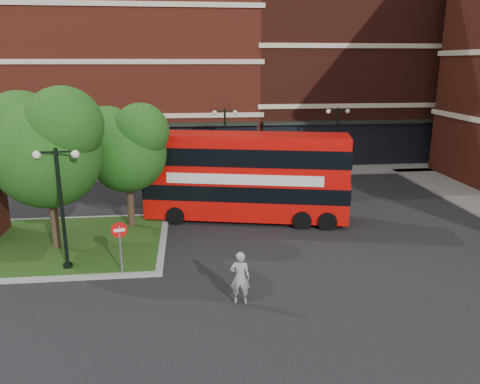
{
  "coord_description": "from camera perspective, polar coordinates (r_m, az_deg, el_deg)",
  "views": [
    {
      "loc": [
        -0.51,
        -17.76,
        8.12
      ],
      "look_at": [
        1.89,
        4.01,
        2.0
      ],
      "focal_mm": 35.0,
      "sensor_mm": 36.0,
      "label": 1
    }
  ],
  "objects": [
    {
      "name": "car_silver",
      "position": [
        34.76,
        -12.03,
        2.91
      ],
      "size": [
        4.06,
        1.72,
        1.37
      ],
      "primitive_type": "imported",
      "rotation": [
        0.0,
        0.0,
        1.55
      ],
      "color": "#A6A9AD",
      "rests_on": "ground"
    },
    {
      "name": "tree_island_east",
      "position": [
        23.36,
        -13.82,
        5.6
      ],
      "size": [
        4.46,
        3.9,
        6.29
      ],
      "color": "#2D2116",
      "rests_on": "ground"
    },
    {
      "name": "bus",
      "position": [
        24.31,
        0.78,
        2.55
      ],
      "size": [
        10.75,
        4.62,
        4.0
      ],
      "rotation": [
        0.0,
        0.0,
        -0.22
      ],
      "color": "red",
      "rests_on": "ground"
    },
    {
      "name": "traffic_island",
      "position": [
        23.5,
        -24.58,
        -5.92
      ],
      "size": [
        12.6,
        7.6,
        0.15
      ],
      "color": "gray",
      "rests_on": "ground"
    },
    {
      "name": "lamp_far_left",
      "position": [
        32.79,
        -1.83,
        6.31
      ],
      "size": [
        1.72,
        0.36,
        5.0
      ],
      "color": "black",
      "rests_on": "ground"
    },
    {
      "name": "pavement_far",
      "position": [
        35.2,
        -5.3,
        2.3
      ],
      "size": [
        44.0,
        3.0,
        0.12
      ],
      "primitive_type": "cube",
      "color": "slate",
      "rests_on": "ground"
    },
    {
      "name": "woman",
      "position": [
        16.34,
        0.01,
        -10.41
      ],
      "size": [
        0.76,
        0.56,
        1.91
      ],
      "primitive_type": "imported",
      "rotation": [
        0.0,
        0.0,
        2.99
      ],
      "color": "gray",
      "rests_on": "ground"
    },
    {
      "name": "lamp_far_right",
      "position": [
        34.34,
        11.68,
        6.42
      ],
      "size": [
        1.72,
        0.36,
        5.0
      ],
      "color": "black",
      "rests_on": "ground"
    },
    {
      "name": "terrace_far_right",
      "position": [
        44.21,
        13.33,
        15.05
      ],
      "size": [
        18.0,
        12.0,
        16.0
      ],
      "primitive_type": "cube",
      "color": "#471911",
      "rests_on": "ground"
    },
    {
      "name": "terrace_far_left",
      "position": [
        42.44,
        -16.94,
        13.45
      ],
      "size": [
        26.0,
        12.0,
        14.0
      ],
      "primitive_type": "cube",
      "color": "maroon",
      "rests_on": "ground"
    },
    {
      "name": "lamp_island",
      "position": [
        19.38,
        -20.95,
        -1.31
      ],
      "size": [
        1.72,
        0.36,
        5.0
      ],
      "color": "black",
      "rests_on": "ground"
    },
    {
      "name": "no_entry_sign",
      "position": [
        18.67,
        -14.44,
        -5.44
      ],
      "size": [
        0.6,
        0.18,
        2.21
      ],
      "rotation": [
        0.0,
        0.0,
        0.22
      ],
      "color": "slate",
      "rests_on": "ground"
    },
    {
      "name": "ground",
      "position": [
        19.54,
        -4.28,
        -9.0
      ],
      "size": [
        120.0,
        120.0,
        0.0
      ],
      "primitive_type": "plane",
      "color": "black",
      "rests_on": "ground"
    },
    {
      "name": "car_white",
      "position": [
        35.77,
        8.7,
        3.39
      ],
      "size": [
        4.04,
        1.49,
        1.32
      ],
      "primitive_type": "imported",
      "rotation": [
        0.0,
        0.0,
        1.59
      ],
      "color": "silver",
      "rests_on": "ground"
    },
    {
      "name": "tree_island_west",
      "position": [
        21.49,
        -22.77,
        5.49
      ],
      "size": [
        5.4,
        4.71,
        7.21
      ],
      "color": "#2D2116",
      "rests_on": "ground"
    }
  ]
}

